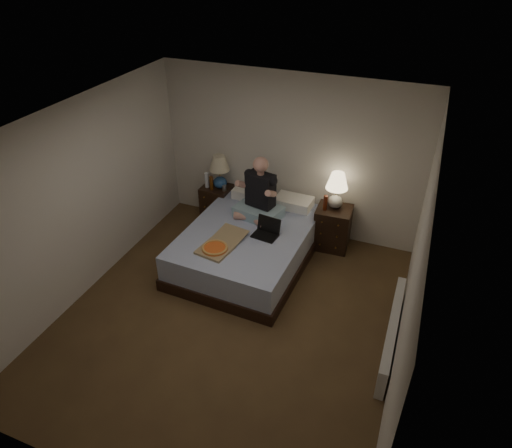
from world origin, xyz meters
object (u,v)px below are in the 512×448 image
at_px(nightstand_left, 217,203).
at_px(nightstand_right, 333,228).
at_px(beer_bottle_right, 325,203).
at_px(water_bottle, 207,180).
at_px(lamp_left, 220,172).
at_px(beer_bottle_left, 211,183).
at_px(laptop, 265,229).
at_px(radiator, 391,333).
at_px(pizza_box, 215,248).
at_px(soda_can, 224,188).
at_px(person, 259,188).
at_px(lamp_right, 336,191).
at_px(bed, 248,245).

bearing_deg(nightstand_left, nightstand_right, -1.49).
bearing_deg(nightstand_left, beer_bottle_right, -3.97).
distance_m(nightstand_left, water_bottle, 0.45).
bearing_deg(lamp_left, beer_bottle_left, -136.49).
bearing_deg(laptop, beer_bottle_left, 152.65).
xyz_separation_m(lamp_left, radiator, (3.00, -1.78, -0.67)).
height_order(pizza_box, radiator, pizza_box).
relative_size(lamp_left, soda_can, 5.60).
xyz_separation_m(nightstand_left, lamp_left, (0.07, 0.00, 0.58)).
height_order(beer_bottle_right, person, person).
xyz_separation_m(lamp_right, pizza_box, (-1.24, -1.47, -0.36)).
height_order(beer_bottle_right, pizza_box, beer_bottle_right).
height_order(water_bottle, soda_can, water_bottle).
bearing_deg(nightstand_left, bed, -43.45).
relative_size(soda_can, radiator, 0.06).
bearing_deg(lamp_left, laptop, -40.16).
bearing_deg(pizza_box, nightstand_left, 123.97).
bearing_deg(laptop, soda_can, 146.45).
distance_m(beer_bottle_right, person, 0.99).
relative_size(water_bottle, pizza_box, 0.33).
xyz_separation_m(nightstand_right, lamp_left, (-1.89, 0.08, 0.54)).
bearing_deg(bed, water_bottle, 143.99).
relative_size(lamp_right, beer_bottle_left, 2.43).
relative_size(nightstand_right, radiator, 0.41).
bearing_deg(person, bed, -79.69).
relative_size(bed, beer_bottle_right, 9.38).
bearing_deg(person, laptop, -46.48).
relative_size(bed, lamp_right, 3.85).
relative_size(soda_can, pizza_box, 0.13).
bearing_deg(bed, soda_can, 134.33).
relative_size(lamp_left, lamp_right, 1.00).
bearing_deg(water_bottle, nightstand_left, 22.70).
bearing_deg(pizza_box, beer_bottle_right, 59.32).
xyz_separation_m(lamp_right, person, (-1.02, -0.46, 0.06)).
bearing_deg(beer_bottle_right, nightstand_left, 175.18).
distance_m(water_bottle, beer_bottle_right, 1.97).
relative_size(nightstand_left, lamp_left, 1.06).
height_order(lamp_left, pizza_box, lamp_left).
bearing_deg(laptop, nightstand_right, 56.19).
height_order(lamp_right, water_bottle, lamp_right).
height_order(lamp_left, beer_bottle_left, lamp_left).
distance_m(nightstand_left, beer_bottle_left, 0.43).
xyz_separation_m(nightstand_right, radiator, (1.11, -1.70, -0.13)).
bearing_deg(beer_bottle_left, laptop, -34.64).
height_order(lamp_left, lamp_right, lamp_right).
distance_m(nightstand_left, laptop, 1.57).
relative_size(beer_bottle_left, laptop, 0.68).
bearing_deg(lamp_left, radiator, -30.69).
height_order(nightstand_right, person, person).
bearing_deg(nightstand_right, lamp_right, 102.22).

